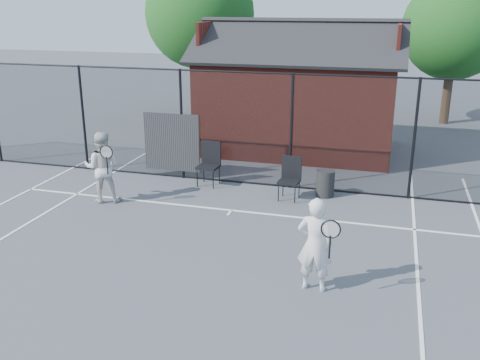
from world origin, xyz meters
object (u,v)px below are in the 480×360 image
(chair_right, at_px, (289,180))
(clubhouse, at_px, (299,101))
(player_back, at_px, (102,167))
(waste_bin, at_px, (325,183))
(chair_left, at_px, (208,165))
(player_front, at_px, (315,244))

(chair_right, bearing_deg, clubhouse, 101.69)
(player_back, xyz_separation_m, chair_right, (4.34, 1.33, -0.35))
(clubhouse, xyz_separation_m, chair_right, (0.65, -4.90, -1.09))
(waste_bin, bearing_deg, chair_right, -148.87)
(clubhouse, relative_size, chair_right, 6.25)
(chair_right, bearing_deg, player_back, -158.73)
(chair_left, bearing_deg, clubhouse, 72.62)
(player_front, distance_m, chair_right, 4.36)
(player_front, relative_size, chair_right, 1.59)
(player_back, relative_size, chair_left, 1.53)
(clubhouse, relative_size, waste_bin, 9.71)
(chair_right, relative_size, waste_bin, 1.55)
(player_front, height_order, chair_left, player_front)
(clubhouse, bearing_deg, player_front, -78.32)
(clubhouse, height_order, chair_left, clubhouse)
(player_back, distance_m, chair_right, 4.55)
(clubhouse, xyz_separation_m, chair_left, (-1.63, -4.40, -1.04))
(player_front, xyz_separation_m, waste_bin, (-0.40, 4.67, -0.49))
(chair_right, distance_m, waste_bin, 0.98)
(player_front, bearing_deg, chair_right, 106.41)
(waste_bin, bearing_deg, player_back, -160.45)
(waste_bin, bearing_deg, chair_left, 180.00)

